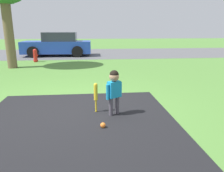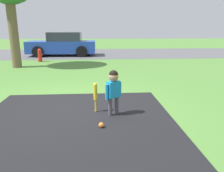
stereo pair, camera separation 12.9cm
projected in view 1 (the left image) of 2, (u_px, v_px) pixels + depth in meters
ground_plane at (72, 108)px, 4.58m from camera, size 60.00×60.00×0.00m
street_strip at (84, 53)px, 14.43m from camera, size 40.00×6.00×0.01m
child at (114, 86)px, 4.10m from camera, size 0.32×0.24×0.88m
baseball_bat at (96, 93)px, 4.28m from camera, size 0.08×0.08×0.60m
sports_ball at (103, 125)px, 3.68m from camera, size 0.09×0.09×0.09m
fire_hydrant at (35, 56)px, 10.73m from camera, size 0.26×0.23×0.64m
parked_car at (58, 45)px, 13.02m from camera, size 3.99×1.83×1.38m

